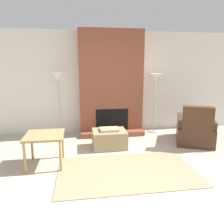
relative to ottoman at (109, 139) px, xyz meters
name	(u,v)px	position (x,y,z in m)	size (l,w,h in m)	color
ground_plane	(137,188)	(0.19, -1.65, -0.20)	(24.00, 24.00, 0.00)	#B2A893
wall_back	(110,83)	(0.19, 1.26, 1.10)	(7.13, 0.06, 2.60)	silver
fireplace	(111,85)	(0.19, 1.03, 1.06)	(1.59, 0.62, 2.60)	brown
ottoman	(109,139)	(0.00, 0.00, 0.00)	(0.71, 0.56, 0.43)	#998460
armchair	(195,131)	(1.97, 0.00, 0.08)	(1.12, 1.24, 0.91)	#422819
side_table	(45,138)	(-1.24, -0.67, 0.30)	(0.65, 0.65, 0.57)	tan
floor_lamp_left	(58,81)	(-1.10, 0.93, 1.18)	(0.35, 0.35, 1.59)	#ADADB2
floor_lamp_right	(156,82)	(1.33, 0.93, 1.13)	(0.35, 0.35, 1.53)	#ADADB2
area_rug	(127,171)	(0.14, -1.14, -0.19)	(2.30, 1.38, 0.01)	#9E8966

